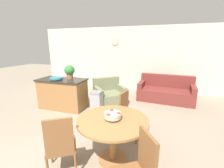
{
  "coord_description": "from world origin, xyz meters",
  "views": [
    {
      "loc": [
        1.31,
        -1.09,
        1.91
      ],
      "look_at": [
        0.22,
        2.44,
        0.97
      ],
      "focal_mm": 24.0,
      "sensor_mm": 36.0,
      "label": 1
    }
  ],
  "objects_px": {
    "fruit_bowl": "(113,115)",
    "kitchen_island": "(63,93)",
    "dining_chair_far_side": "(128,113)",
    "dining_table": "(113,129)",
    "teal_bowl": "(56,78)",
    "trash_bin": "(97,102)",
    "potted_plant": "(70,71)",
    "couch": "(165,92)",
    "dining_chair_near_left": "(61,144)",
    "armchair": "(109,95)"
  },
  "relations": [
    {
      "from": "dining_chair_far_side",
      "to": "couch",
      "type": "height_order",
      "value": "dining_chair_far_side"
    },
    {
      "from": "kitchen_island",
      "to": "potted_plant",
      "type": "distance_m",
      "value": 0.74
    },
    {
      "from": "dining_chair_far_side",
      "to": "armchair",
      "type": "height_order",
      "value": "dining_chair_far_side"
    },
    {
      "from": "couch",
      "to": "fruit_bowl",
      "type": "bearing_deg",
      "value": -100.55
    },
    {
      "from": "dining_table",
      "to": "dining_chair_far_side",
      "type": "bearing_deg",
      "value": 82.73
    },
    {
      "from": "trash_bin",
      "to": "dining_chair_far_side",
      "type": "bearing_deg",
      "value": -39.05
    },
    {
      "from": "dining_chair_near_left",
      "to": "dining_chair_far_side",
      "type": "xyz_separation_m",
      "value": [
        0.75,
        1.31,
        0.0
      ]
    },
    {
      "from": "dining_table",
      "to": "armchair",
      "type": "distance_m",
      "value": 2.65
    },
    {
      "from": "dining_chair_far_side",
      "to": "dining_table",
      "type": "bearing_deg",
      "value": 5.74
    },
    {
      "from": "fruit_bowl",
      "to": "kitchen_island",
      "type": "distance_m",
      "value": 2.76
    },
    {
      "from": "teal_bowl",
      "to": "trash_bin",
      "type": "xyz_separation_m",
      "value": [
        1.22,
        0.13,
        -0.66
      ]
    },
    {
      "from": "dining_chair_far_side",
      "to": "trash_bin",
      "type": "height_order",
      "value": "dining_chair_far_side"
    },
    {
      "from": "dining_table",
      "to": "kitchen_island",
      "type": "xyz_separation_m",
      "value": [
        -2.14,
        1.71,
        -0.13
      ]
    },
    {
      "from": "dining_table",
      "to": "dining_chair_near_left",
      "type": "bearing_deg",
      "value": -142.27
    },
    {
      "from": "kitchen_island",
      "to": "armchair",
      "type": "height_order",
      "value": "kitchen_island"
    },
    {
      "from": "fruit_bowl",
      "to": "kitchen_island",
      "type": "relative_size",
      "value": 0.19
    },
    {
      "from": "fruit_bowl",
      "to": "dining_table",
      "type": "bearing_deg",
      "value": -156.75
    },
    {
      "from": "armchair",
      "to": "dining_chair_far_side",
      "type": "bearing_deg",
      "value": -99.11
    },
    {
      "from": "couch",
      "to": "dining_chair_far_side",
      "type": "bearing_deg",
      "value": -103.12
    },
    {
      "from": "dining_chair_near_left",
      "to": "teal_bowl",
      "type": "relative_size",
      "value": 2.6
    },
    {
      "from": "dining_table",
      "to": "kitchen_island",
      "type": "distance_m",
      "value": 2.74
    },
    {
      "from": "teal_bowl",
      "to": "potted_plant",
      "type": "distance_m",
      "value": 0.44
    },
    {
      "from": "dining_table",
      "to": "fruit_bowl",
      "type": "distance_m",
      "value": 0.24
    },
    {
      "from": "trash_bin",
      "to": "couch",
      "type": "xyz_separation_m",
      "value": [
        1.97,
        1.67,
        -0.01
      ]
    },
    {
      "from": "potted_plant",
      "to": "fruit_bowl",
      "type": "bearing_deg",
      "value": -43.72
    },
    {
      "from": "teal_bowl",
      "to": "potted_plant",
      "type": "bearing_deg",
      "value": 46.58
    },
    {
      "from": "kitchen_island",
      "to": "couch",
      "type": "bearing_deg",
      "value": 28.42
    },
    {
      "from": "dining_chair_far_side",
      "to": "teal_bowl",
      "type": "xyz_separation_m",
      "value": [
        -2.33,
        0.77,
        0.45
      ]
    },
    {
      "from": "dining_chair_near_left",
      "to": "trash_bin",
      "type": "height_order",
      "value": "dining_chair_near_left"
    },
    {
      "from": "dining_chair_far_side",
      "to": "potted_plant",
      "type": "distance_m",
      "value": 2.4
    },
    {
      "from": "dining_chair_near_left",
      "to": "kitchen_island",
      "type": "relative_size",
      "value": 0.67
    },
    {
      "from": "dining_table",
      "to": "dining_chair_far_side",
      "type": "relative_size",
      "value": 1.19
    },
    {
      "from": "dining_chair_far_side",
      "to": "couch",
      "type": "distance_m",
      "value": 2.72
    },
    {
      "from": "armchair",
      "to": "fruit_bowl",
      "type": "bearing_deg",
      "value": -110.0
    },
    {
      "from": "dining_chair_near_left",
      "to": "trash_bin",
      "type": "xyz_separation_m",
      "value": [
        -0.37,
        2.21,
        -0.21
      ]
    },
    {
      "from": "potted_plant",
      "to": "couch",
      "type": "relative_size",
      "value": 0.21
    },
    {
      "from": "dining_chair_far_side",
      "to": "trash_bin",
      "type": "xyz_separation_m",
      "value": [
        -1.11,
        0.9,
        -0.21
      ]
    },
    {
      "from": "kitchen_island",
      "to": "couch",
      "type": "relative_size",
      "value": 0.75
    },
    {
      "from": "fruit_bowl",
      "to": "trash_bin",
      "type": "relative_size",
      "value": 0.44
    },
    {
      "from": "kitchen_island",
      "to": "couch",
      "type": "xyz_separation_m",
      "value": [
        3.1,
        1.68,
        -0.17
      ]
    },
    {
      "from": "kitchen_island",
      "to": "teal_bowl",
      "type": "xyz_separation_m",
      "value": [
        -0.09,
        -0.13,
        0.51
      ]
    },
    {
      "from": "dining_table",
      "to": "armchair",
      "type": "relative_size",
      "value": 0.92
    },
    {
      "from": "dining_table",
      "to": "couch",
      "type": "relative_size",
      "value": 0.59
    },
    {
      "from": "teal_bowl",
      "to": "armchair",
      "type": "distance_m",
      "value": 1.76
    },
    {
      "from": "dining_chair_far_side",
      "to": "kitchen_island",
      "type": "distance_m",
      "value": 2.42
    },
    {
      "from": "dining_chair_far_side",
      "to": "couch",
      "type": "bearing_deg",
      "value": 174.61
    },
    {
      "from": "fruit_bowl",
      "to": "armchair",
      "type": "height_order",
      "value": "fruit_bowl"
    },
    {
      "from": "kitchen_island",
      "to": "trash_bin",
      "type": "relative_size",
      "value": 2.31
    },
    {
      "from": "couch",
      "to": "armchair",
      "type": "height_order",
      "value": "couch"
    },
    {
      "from": "dining_chair_near_left",
      "to": "armchair",
      "type": "distance_m",
      "value": 3.0
    }
  ]
}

